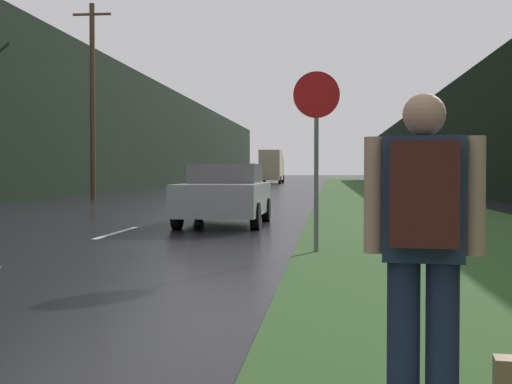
{
  "coord_description": "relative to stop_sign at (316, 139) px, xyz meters",
  "views": [
    {
      "loc": [
        4.49,
        -0.88,
        1.29
      ],
      "look_at": [
        2.9,
        14.68,
        0.85
      ],
      "focal_mm": 50.0,
      "sensor_mm": 36.0,
      "label": 1
    }
  ],
  "objects": [
    {
      "name": "grass_verge",
      "position": [
        2.64,
        29.51,
        -1.8
      ],
      "size": [
        6.0,
        240.0,
        0.02
      ],
      "primitive_type": "cube",
      "color": "#2D5123",
      "rests_on": "ground_plane"
    },
    {
      "name": "lane_stripe_d",
      "position": [
        -4.29,
        10.38,
        -1.81
      ],
      "size": [
        0.12,
        3.0,
        0.01
      ],
      "primitive_type": "cube",
      "color": "silver",
      "rests_on": "ground_plane"
    },
    {
      "name": "treeline_far_side",
      "position": [
        -14.22,
        39.51,
        2.4
      ],
      "size": [
        2.0,
        140.0,
        8.42
      ],
      "primitive_type": "cube",
      "color": "black",
      "rests_on": "ground_plane"
    },
    {
      "name": "utility_pole_far",
      "position": [
        -10.71,
        20.78,
        2.86
      ],
      "size": [
        1.8,
        0.24,
        9.08
      ],
      "color": "#4C3823",
      "rests_on": "ground_plane"
    },
    {
      "name": "treeline_near_side",
      "position": [
        8.64,
        39.51,
        1.57
      ],
      "size": [
        2.0,
        140.0,
        6.77
      ],
      "primitive_type": "cube",
      "color": "black",
      "rests_on": "ground_plane"
    },
    {
      "name": "delivery_truck",
      "position": [
        -6.26,
        69.28,
        0.13
      ],
      "size": [
        2.48,
        7.87,
        3.72
      ],
      "color": "#6E684F",
      "rests_on": "ground_plane"
    },
    {
      "name": "lane_stripe_e",
      "position": [
        -4.29,
        17.38,
        -1.81
      ],
      "size": [
        0.12,
        3.0,
        0.01
      ],
      "primitive_type": "cube",
      "color": "silver",
      "rests_on": "ground_plane"
    },
    {
      "name": "stop_sign",
      "position": [
        0.0,
        0.0,
        0.0
      ],
      "size": [
        0.74,
        0.07,
        2.89
      ],
      "color": "slate",
      "rests_on": "ground_plane"
    },
    {
      "name": "lane_stripe_c",
      "position": [
        -4.29,
        3.38,
        -1.81
      ],
      "size": [
        0.12,
        3.0,
        0.01
      ],
      "primitive_type": "cube",
      "color": "silver",
      "rests_on": "ground_plane"
    },
    {
      "name": "car_passing_near",
      "position": [
        -2.33,
        5.85,
        -1.06
      ],
      "size": [
        1.99,
        4.36,
        1.49
      ],
      "rotation": [
        0.0,
        0.0,
        3.14
      ],
      "color": "#9E9EA3",
      "rests_on": "ground_plane"
    },
    {
      "name": "hitchhiker_with_backpack",
      "position": [
        0.66,
        -7.84,
        -0.85
      ],
      "size": [
        0.58,
        0.44,
        1.68
      ],
      "rotation": [
        0.0,
        0.0,
        -0.12
      ],
      "color": "#1E2847",
      "rests_on": "ground_plane"
    }
  ]
}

